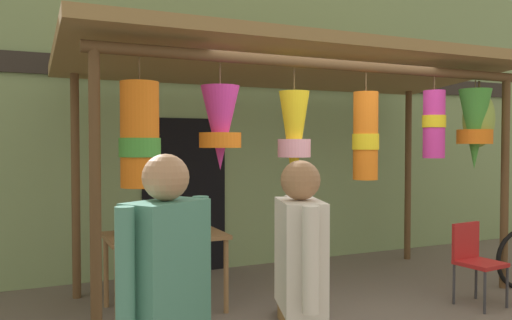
{
  "coord_description": "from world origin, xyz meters",
  "views": [
    {
      "loc": [
        -2.72,
        -3.83,
        1.68
      ],
      "look_at": [
        -0.31,
        1.48,
        1.49
      ],
      "focal_mm": 36.18,
      "sensor_mm": 36.0,
      "label": 1
    }
  ],
  "objects_px": {
    "display_table": "(165,242)",
    "vendor_in_orange": "(300,281)",
    "folding_chair": "(474,256)",
    "shopper_by_bananas": "(166,296)",
    "flower_heap_on_table": "(161,225)",
    "wicker_basket_by_table": "(298,308)"
  },
  "relations": [
    {
      "from": "display_table",
      "to": "vendor_in_orange",
      "type": "height_order",
      "value": "vendor_in_orange"
    },
    {
      "from": "folding_chair",
      "to": "shopper_by_bananas",
      "type": "bearing_deg",
      "value": -157.13
    },
    {
      "from": "folding_chair",
      "to": "shopper_by_bananas",
      "type": "xyz_separation_m",
      "value": [
        -3.66,
        -1.54,
        0.46
      ]
    },
    {
      "from": "flower_heap_on_table",
      "to": "shopper_by_bananas",
      "type": "bearing_deg",
      "value": -103.51
    },
    {
      "from": "flower_heap_on_table",
      "to": "wicker_basket_by_table",
      "type": "height_order",
      "value": "flower_heap_on_table"
    },
    {
      "from": "folding_chair",
      "to": "display_table",
      "type": "bearing_deg",
      "value": 158.92
    },
    {
      "from": "display_table",
      "to": "shopper_by_bananas",
      "type": "bearing_deg",
      "value": -104.21
    },
    {
      "from": "flower_heap_on_table",
      "to": "display_table",
      "type": "bearing_deg",
      "value": -73.6
    },
    {
      "from": "display_table",
      "to": "wicker_basket_by_table",
      "type": "xyz_separation_m",
      "value": [
        1.1,
        -0.76,
        -0.6
      ]
    },
    {
      "from": "display_table",
      "to": "flower_heap_on_table",
      "type": "height_order",
      "value": "flower_heap_on_table"
    },
    {
      "from": "wicker_basket_by_table",
      "to": "flower_heap_on_table",
      "type": "bearing_deg",
      "value": 143.7
    },
    {
      "from": "folding_chair",
      "to": "shopper_by_bananas",
      "type": "height_order",
      "value": "shopper_by_bananas"
    },
    {
      "from": "folding_chair",
      "to": "shopper_by_bananas",
      "type": "distance_m",
      "value": 4.0
    },
    {
      "from": "vendor_in_orange",
      "to": "shopper_by_bananas",
      "type": "distance_m",
      "value": 0.75
    },
    {
      "from": "display_table",
      "to": "flower_heap_on_table",
      "type": "bearing_deg",
      "value": 106.4
    },
    {
      "from": "vendor_in_orange",
      "to": "display_table",
      "type": "bearing_deg",
      "value": 91.51
    },
    {
      "from": "display_table",
      "to": "folding_chair",
      "type": "distance_m",
      "value": 3.2
    },
    {
      "from": "wicker_basket_by_table",
      "to": "vendor_in_orange",
      "type": "height_order",
      "value": "vendor_in_orange"
    },
    {
      "from": "folding_chair",
      "to": "flower_heap_on_table",
      "type": "bearing_deg",
      "value": 157.96
    },
    {
      "from": "wicker_basket_by_table",
      "to": "vendor_in_orange",
      "type": "distance_m",
      "value": 2.3
    },
    {
      "from": "display_table",
      "to": "shopper_by_bananas",
      "type": "xyz_separation_m",
      "value": [
        -0.68,
        -2.69,
        0.27
      ]
    },
    {
      "from": "flower_heap_on_table",
      "to": "vendor_in_orange",
      "type": "distance_m",
      "value": 2.71
    }
  ]
}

